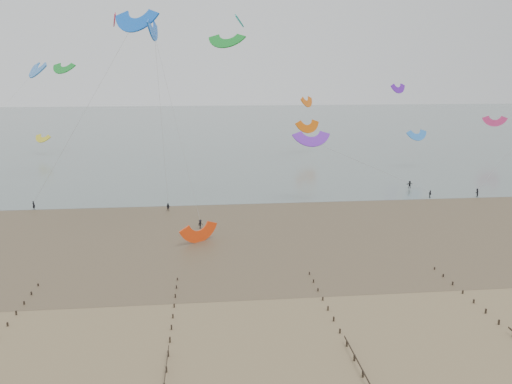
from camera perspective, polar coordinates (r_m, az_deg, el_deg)
The scene contains 6 objects.
ground at distance 58.63m, azimuth 4.67°, elevation -14.17°, with size 500.00×500.00×0.00m, color brown.
sea_and_shore at distance 89.75m, azimuth -1.91°, elevation -4.03°, with size 500.00×665.00×0.03m.
kitesurfer_lead at distance 110.17m, azimuth -24.06°, elevation -1.40°, with size 0.65×0.43×1.78m, color black.
kitesurfers at distance 107.41m, azimuth 10.19°, elevation -0.77°, with size 124.52×27.08×1.87m.
grounded_kite at distance 82.74m, azimuth -6.47°, elevation -5.68°, with size 6.01×3.15×4.58m, color #FF4110, non-canonical shape.
kites_airborne at distance 139.27m, azimuth -7.57°, elevation 11.39°, with size 261.54×102.16×43.20m.
Camera 1 is at (-9.94, -50.86, 27.42)m, focal length 35.00 mm.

